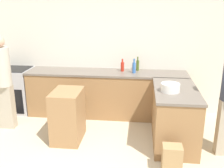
{
  "coord_description": "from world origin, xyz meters",
  "views": [
    {
      "loc": [
        0.69,
        -2.9,
        2.23
      ],
      "look_at": [
        0.23,
        1.16,
        0.97
      ],
      "focal_mm": 42.0,
      "sensor_mm": 36.0,
      "label": 1
    }
  ],
  "objects": [
    {
      "name": "island_table",
      "position": [
        -0.5,
        1.02,
        0.43
      ],
      "size": [
        0.47,
        0.65,
        0.86
      ],
      "color": "#997047",
      "rests_on": "ground_plane"
    },
    {
      "name": "person_by_range",
      "position": [
        -1.75,
        1.33,
        0.94
      ],
      "size": [
        0.29,
        0.29,
        1.7
      ],
      "color": "#ADA38E",
      "rests_on": "ground_plane"
    },
    {
      "name": "counter_back",
      "position": [
        0.0,
        2.12,
        0.46
      ],
      "size": [
        3.2,
        0.65,
        0.92
      ],
      "color": "olive",
      "rests_on": "ground_plane"
    },
    {
      "name": "range_oven",
      "position": [
        -1.96,
        2.12,
        0.47
      ],
      "size": [
        0.7,
        0.63,
        0.94
      ],
      "color": "#ADADB2",
      "rests_on": "ground_plane"
    },
    {
      "name": "wall_back",
      "position": [
        0.0,
        2.46,
        1.35
      ],
      "size": [
        8.0,
        0.06,
        2.7
      ],
      "color": "silver",
      "rests_on": "ground_plane"
    },
    {
      "name": "hot_sauce_bottle",
      "position": [
        0.31,
        2.2,
        1.02
      ],
      "size": [
        0.07,
        0.07,
        0.25
      ],
      "color": "red",
      "rests_on": "counter_back"
    },
    {
      "name": "paper_bag",
      "position": [
        1.15,
        0.26,
        0.2
      ],
      "size": [
        0.26,
        0.21,
        0.41
      ],
      "color": "#A88456",
      "rests_on": "ground_plane"
    },
    {
      "name": "mixing_bowl",
      "position": [
        1.15,
        1.01,
        0.99
      ],
      "size": [
        0.29,
        0.29,
        0.13
      ],
      "color": "white",
      "rests_on": "counter_peninsula"
    },
    {
      "name": "olive_oil_bottle",
      "position": [
        0.62,
        2.3,
        1.04
      ],
      "size": [
        0.06,
        0.06,
        0.28
      ],
      "color": "#475B1E",
      "rests_on": "counter_back"
    },
    {
      "name": "counter_peninsula",
      "position": [
        1.26,
        1.16,
        0.46
      ],
      "size": [
        0.69,
        1.33,
        0.92
      ],
      "color": "olive",
      "rests_on": "ground_plane"
    },
    {
      "name": "water_bottle_blue",
      "position": [
        0.55,
        2.09,
        1.03
      ],
      "size": [
        0.07,
        0.07,
        0.28
      ],
      "color": "#386BB7",
      "rests_on": "counter_back"
    }
  ]
}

